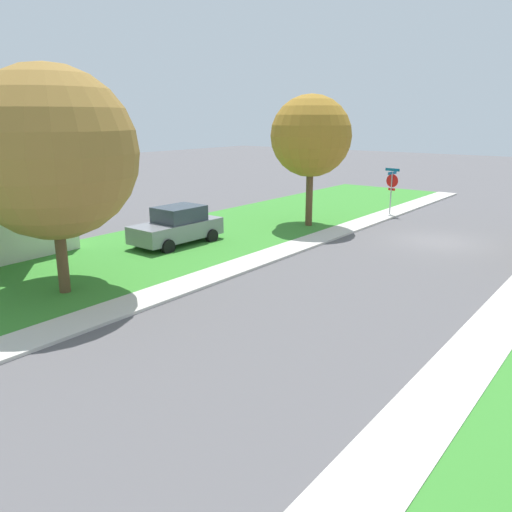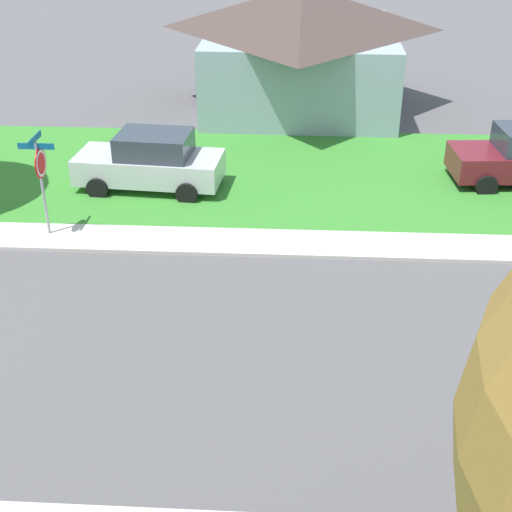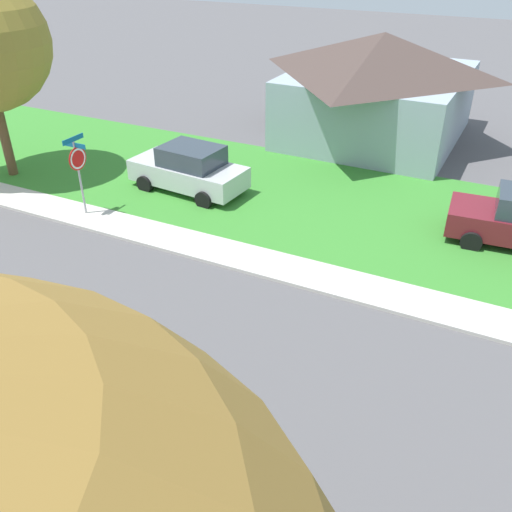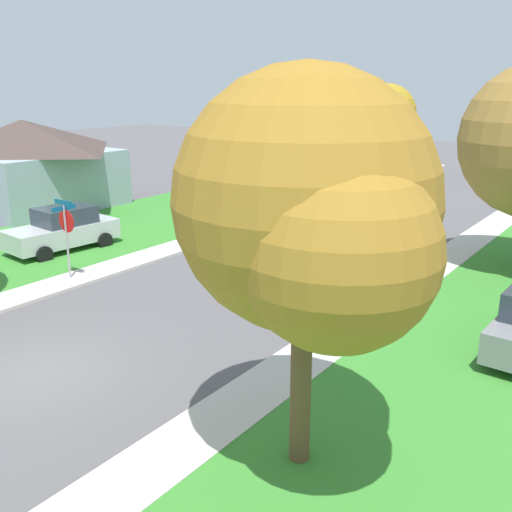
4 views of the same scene
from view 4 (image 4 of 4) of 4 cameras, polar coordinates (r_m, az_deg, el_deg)
ground_plane at (r=14.56m, az=-20.76°, el=-10.70°), size 120.00×120.00×0.00m
sidewalk_east at (r=20.82m, az=16.21°, el=-1.83°), size 1.40×56.00×0.10m
sidewalk_west at (r=25.37m, az=-4.02°, el=2.10°), size 1.40×56.00×0.10m
lawn_west at (r=28.56m, az=-11.27°, el=3.45°), size 8.00×56.00×0.08m
stop_sign_far_corner at (r=20.14m, az=-18.24°, el=2.81°), size 0.92×0.92×2.77m
car_black_behind_trees at (r=39.96m, az=5.94°, el=8.63°), size 2.49×4.51×1.76m
car_silver_far_down_street at (r=24.13m, az=-18.55°, el=2.52°), size 2.31×4.44×1.76m
car_maroon_kerbside_mid at (r=32.44m, az=-3.37°, el=6.82°), size 2.27×4.42×1.76m
tree_across_right at (r=8.73m, az=5.66°, el=4.25°), size 4.45×4.14×6.78m
tree_sidewalk_near at (r=43.73m, az=12.90°, el=13.27°), size 4.70×4.37×6.45m
house_left_setback at (r=33.70m, az=-21.79°, el=8.63°), size 9.12×7.94×4.60m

